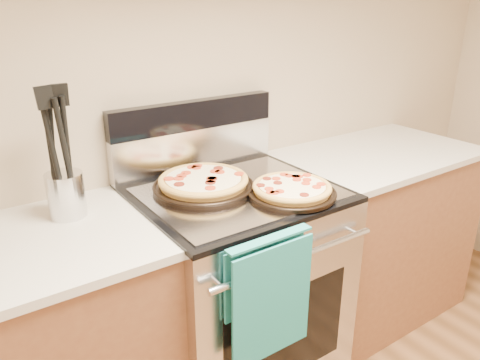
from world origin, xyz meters
TOP-DOWN VIEW (x-y plane):
  - wall_back at (0.00, 2.00)m, footprint 4.00×0.00m
  - range_body at (0.00, 1.65)m, footprint 0.76×0.68m
  - oven_window at (0.00, 1.31)m, footprint 0.56×0.01m
  - cooktop at (0.00, 1.65)m, footprint 0.76×0.68m
  - backsplash_lower at (0.00, 1.96)m, footprint 0.76×0.06m
  - backsplash_upper at (0.00, 1.96)m, footprint 0.76×0.06m
  - oven_handle at (0.00, 1.27)m, footprint 0.70×0.03m
  - dish_towel at (-0.12, 1.27)m, footprint 0.32×0.05m
  - foil_sheet at (0.00, 1.62)m, footprint 0.70×0.55m
  - cabinet_right at (0.88, 1.68)m, footprint 1.00×0.62m
  - countertop_right at (0.88, 1.68)m, footprint 1.02×0.64m
  - pepperoni_pizza_back at (-0.10, 1.72)m, footprint 0.40×0.40m
  - pepperoni_pizza_front at (0.14, 1.48)m, footprint 0.38×0.38m
  - utensil_crock at (-0.59, 1.81)m, footprint 0.13×0.13m

SIDE VIEW (x-z plane):
  - cabinet_right at x=0.88m, z-range 0.00..0.88m
  - range_body at x=0.00m, z-range 0.00..0.90m
  - oven_window at x=0.00m, z-range 0.25..0.65m
  - dish_towel at x=-0.12m, z-range 0.49..0.91m
  - oven_handle at x=0.00m, z-range 0.79..0.81m
  - countertop_right at x=0.88m, z-range 0.88..0.91m
  - cooktop at x=0.00m, z-range 0.90..0.92m
  - foil_sheet at x=0.00m, z-range 0.92..0.93m
  - pepperoni_pizza_front at x=0.14m, z-range 0.93..0.97m
  - pepperoni_pizza_back at x=-0.10m, z-range 0.93..0.98m
  - utensil_crock at x=-0.59m, z-range 0.91..1.07m
  - backsplash_lower at x=0.00m, z-range 0.92..1.10m
  - backsplash_upper at x=0.00m, z-range 1.10..1.22m
  - wall_back at x=0.00m, z-range -0.65..3.35m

